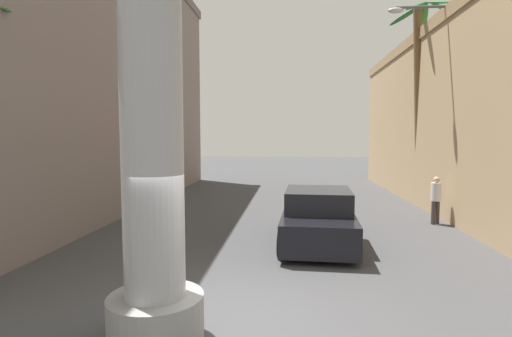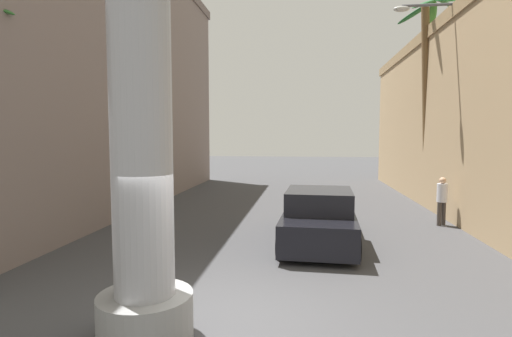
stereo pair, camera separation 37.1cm
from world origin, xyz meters
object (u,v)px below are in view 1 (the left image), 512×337
object	(u,v)px
neon_sign_pole	(150,18)
street_lamp	(439,92)
car_lead	(318,217)
pedestrian_mid_right	(436,196)
palm_tree_far_left	(165,91)
palm_tree_mid_right	(421,80)

from	to	relation	value
neon_sign_pole	street_lamp	xyz separation A→B (m)	(7.27, 9.55, -0.05)
street_lamp	car_lead	distance (m)	7.01
street_lamp	pedestrian_mid_right	distance (m)	3.81
palm_tree_far_left	neon_sign_pole	bearing A→B (deg)	-72.69
neon_sign_pole	palm_tree_mid_right	size ratio (longest dim) A/B	1.22
street_lamp	pedestrian_mid_right	size ratio (longest dim) A/B	4.70
car_lead	palm_tree_far_left	distance (m)	16.84
neon_sign_pole	palm_tree_far_left	size ratio (longest dim) A/B	1.15
palm_tree_mid_right	palm_tree_far_left	bearing A→B (deg)	153.48
car_lead	palm_tree_far_left	xyz separation A→B (m)	(-8.78, 13.41, 5.17)
car_lead	pedestrian_mid_right	xyz separation A→B (m)	(4.22, 2.68, 0.26)
palm_tree_mid_right	palm_tree_far_left	xyz separation A→B (m)	(-13.57, 6.77, 0.38)
car_lead	palm_tree_far_left	size ratio (longest dim) A/B	0.54
neon_sign_pole	pedestrian_mid_right	xyz separation A→B (m)	(6.98, 8.60, -3.72)
palm_tree_far_left	street_lamp	bearing A→B (deg)	-36.33
neon_sign_pole	palm_tree_mid_right	distance (m)	14.67
palm_tree_far_left	pedestrian_mid_right	distance (m)	17.55
car_lead	neon_sign_pole	bearing A→B (deg)	-114.95
neon_sign_pole	pedestrian_mid_right	distance (m)	11.69
car_lead	palm_tree_mid_right	size ratio (longest dim) A/B	0.58
neon_sign_pole	palm_tree_far_left	distance (m)	20.28
street_lamp	palm_tree_far_left	xyz separation A→B (m)	(-13.30, 9.78, 1.23)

